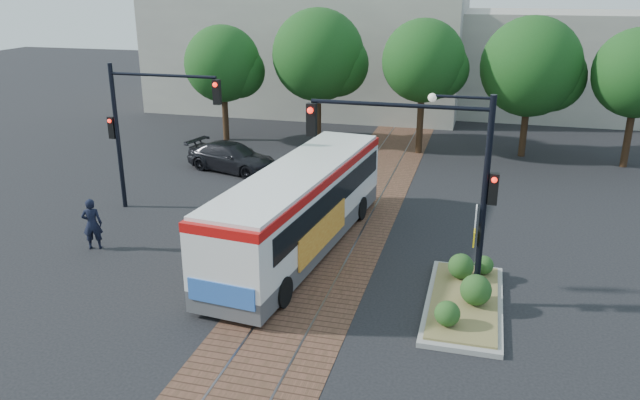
{
  "coord_description": "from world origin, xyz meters",
  "views": [
    {
      "loc": [
        4.94,
        -17.82,
        9.07
      ],
      "look_at": [
        -0.56,
        2.57,
        1.6
      ],
      "focal_mm": 35.0,
      "sensor_mm": 36.0,
      "label": 1
    }
  ],
  "objects": [
    {
      "name": "parked_car",
      "position": [
        -7.15,
        10.12,
        0.7
      ],
      "size": [
        5.17,
        3.14,
        1.4
      ],
      "primitive_type": "imported",
      "rotation": [
        0.0,
        0.0,
        1.31
      ],
      "color": "black",
      "rests_on": "ground"
    },
    {
      "name": "trackbed",
      "position": [
        0.0,
        4.0,
        0.01
      ],
      "size": [
        3.6,
        40.0,
        0.02
      ],
      "color": "brown",
      "rests_on": "ground"
    },
    {
      "name": "officer",
      "position": [
        -8.16,
        -0.16,
        0.94
      ],
      "size": [
        0.81,
        0.69,
        1.87
      ],
      "primitive_type": "imported",
      "rotation": [
        0.0,
        0.0,
        3.56
      ],
      "color": "black",
      "rests_on": "ground"
    },
    {
      "name": "signal_pole_left",
      "position": [
        -8.37,
        4.0,
        3.86
      ],
      "size": [
        4.99,
        0.34,
        6.0
      ],
      "color": "black",
      "rests_on": "ground"
    },
    {
      "name": "signal_pole_main",
      "position": [
        3.86,
        -0.81,
        4.16
      ],
      "size": [
        5.49,
        0.46,
        6.0
      ],
      "color": "black",
      "rests_on": "ground"
    },
    {
      "name": "traffic_island",
      "position": [
        4.82,
        -0.9,
        0.33
      ],
      "size": [
        2.2,
        5.2,
        1.13
      ],
      "color": "gray",
      "rests_on": "ground"
    },
    {
      "name": "warehouses",
      "position": [
        -0.53,
        28.75,
        3.81
      ],
      "size": [
        40.0,
        13.0,
        8.0
      ],
      "color": "#ADA899",
      "rests_on": "ground"
    },
    {
      "name": "ground",
      "position": [
        0.0,
        0.0,
        0.0
      ],
      "size": [
        120.0,
        120.0,
        0.0
      ],
      "primitive_type": "plane",
      "color": "black",
      "rests_on": "ground"
    },
    {
      "name": "city_bus",
      "position": [
        -1.03,
        1.75,
        1.68
      ],
      "size": [
        3.53,
        11.45,
        3.01
      ],
      "rotation": [
        0.0,
        0.0,
        -0.1
      ],
      "color": "#4A4A4D",
      "rests_on": "ground"
    },
    {
      "name": "tree_row",
      "position": [
        1.21,
        16.42,
        4.85
      ],
      "size": [
        26.4,
        5.6,
        7.67
      ],
      "color": "#382314",
      "rests_on": "ground"
    }
  ]
}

